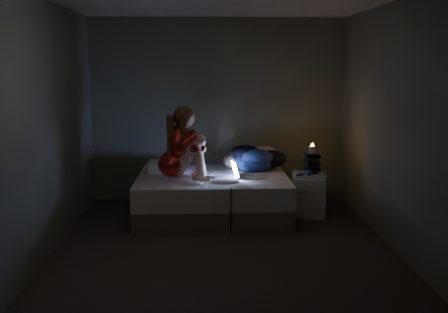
{
  "coord_description": "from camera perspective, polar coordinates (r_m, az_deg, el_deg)",
  "views": [
    {
      "loc": [
        -0.19,
        -5.08,
        1.93
      ],
      "look_at": [
        0.05,
        1.0,
        0.8
      ],
      "focal_mm": 39.12,
      "sensor_mm": 36.0,
      "label": 1
    }
  ],
  "objects": [
    {
      "name": "laptop",
      "position": [
        6.14,
        0.07,
        -1.5
      ],
      "size": [
        0.39,
        0.31,
        0.24
      ],
      "primitive_type": null,
      "rotation": [
        0.0,
        0.0,
        0.24
      ],
      "color": "black",
      "rests_on": "bed"
    },
    {
      "name": "wall_front",
      "position": [
        3.23,
        1.17,
        -0.69
      ],
      "size": [
        3.6,
        0.02,
        2.6
      ],
      "primitive_type": "cube",
      "color": "#484945",
      "rests_on": "ground"
    },
    {
      "name": "clothes_pile",
      "position": [
        6.62,
        3.38,
        -0.07
      ],
      "size": [
        0.65,
        0.53,
        0.37
      ],
      "primitive_type": null,
      "rotation": [
        0.0,
        0.0,
        -0.07
      ],
      "color": "#16174F",
      "rests_on": "bed"
    },
    {
      "name": "floor",
      "position": [
        5.44,
        -0.11,
        -10.37
      ],
      "size": [
        3.6,
        3.8,
        0.02
      ],
      "primitive_type": "cube",
      "color": "#322D2B",
      "rests_on": "ground"
    },
    {
      "name": "bed",
      "position": [
        6.4,
        -1.33,
        -4.56
      ],
      "size": [
        1.93,
        1.45,
        0.53
      ],
      "primitive_type": null,
      "color": "#B7B5B1",
      "rests_on": "ground"
    },
    {
      "name": "phone",
      "position": [
        6.28,
        9.07,
        -2.14
      ],
      "size": [
        0.12,
        0.16,
        0.01
      ],
      "primitive_type": "cube",
      "rotation": [
        0.0,
        0.0,
        -0.37
      ],
      "color": "black",
      "rests_on": "nightstand"
    },
    {
      "name": "wall_right",
      "position": [
        5.49,
        19.14,
        3.36
      ],
      "size": [
        0.02,
        3.8,
        2.6
      ],
      "primitive_type": "cube",
      "color": "#484945",
      "rests_on": "ground"
    },
    {
      "name": "wall_left",
      "position": [
        5.36,
        -19.85,
        3.16
      ],
      "size": [
        0.02,
        3.8,
        2.6
      ],
      "primitive_type": "cube",
      "color": "#484945",
      "rests_on": "ground"
    },
    {
      "name": "pillow",
      "position": [
        6.63,
        -6.71,
        -1.13
      ],
      "size": [
        0.48,
        0.34,
        0.14
      ],
      "primitive_type": "cube",
      "color": "silver",
      "rests_on": "bed"
    },
    {
      "name": "woman",
      "position": [
        6.07,
        -6.05,
        1.58
      ],
      "size": [
        0.58,
        0.39,
        0.92
      ],
      "primitive_type": null,
      "rotation": [
        0.0,
        0.0,
        0.03
      ],
      "color": "maroon",
      "rests_on": "bed"
    },
    {
      "name": "blue_orb",
      "position": [
        6.26,
        10.1,
        -1.9
      ],
      "size": [
        0.08,
        0.08,
        0.08
      ],
      "primitive_type": "sphere",
      "color": "navy",
      "rests_on": "nightstand"
    },
    {
      "name": "candle",
      "position": [
        6.4,
        10.28,
        0.78
      ],
      "size": [
        0.07,
        0.07,
        0.08
      ],
      "primitive_type": "cylinder",
      "color": "beige",
      "rests_on": "book_stack"
    },
    {
      "name": "book_stack",
      "position": [
        6.43,
        10.23,
        -0.74
      ],
      "size": [
        0.19,
        0.25,
        0.27
      ],
      "primitive_type": null,
      "color": "black",
      "rests_on": "nightstand"
    },
    {
      "name": "wall_back",
      "position": [
        7.02,
        -0.71,
        5.37
      ],
      "size": [
        3.6,
        0.02,
        2.6
      ],
      "primitive_type": "cube",
      "color": "#484945",
      "rests_on": "ground"
    },
    {
      "name": "nightstand",
      "position": [
        6.47,
        9.83,
        -4.41
      ],
      "size": [
        0.48,
        0.44,
        0.56
      ],
      "primitive_type": "cube",
      "rotation": [
        0.0,
        0.0,
        -0.17
      ],
      "color": "silver",
      "rests_on": "ground"
    }
  ]
}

